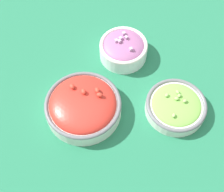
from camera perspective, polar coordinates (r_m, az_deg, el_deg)
ground_plane at (r=0.95m, az=0.00°, el=-0.91°), size 3.00×3.00×0.00m
bowl_cherry_tomatoes at (r=0.91m, az=-5.38°, el=-1.57°), size 0.22×0.22×0.09m
bowl_lettuce at (r=0.93m, az=11.60°, el=-1.80°), size 0.18×0.18×0.06m
bowl_red_onion at (r=1.02m, az=2.11°, el=8.71°), size 0.15×0.15×0.08m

